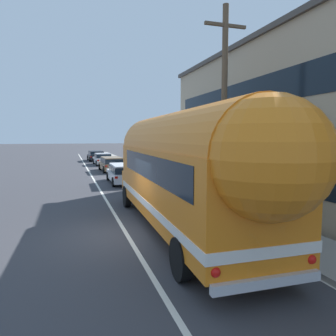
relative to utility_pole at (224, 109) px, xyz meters
The scene contains 9 objects.
ground_plane 6.30m from the utility_pole, 163.22° to the right, with size 300.00×300.00×0.00m, color #38383D.
lane_markings 11.87m from the utility_pole, 103.62° to the left, with size 3.80×80.00×0.01m.
sidewalk_slab 9.74m from the utility_pole, 86.91° to the left, with size 2.17×90.00×0.15m, color gray.
utility_pole is the anchor object (origin of this frame).
painted_bus 3.88m from the utility_pole, 139.49° to the right, with size 2.78×12.37×4.12m.
car_lead 11.23m from the utility_pole, 103.19° to the left, with size 1.97×4.69×1.37m.
car_second 18.85m from the utility_pole, 96.83° to the left, with size 2.11×4.60×1.37m.
car_third 26.22m from the utility_pole, 94.98° to the left, with size 2.06×4.54×1.37m.
car_fourth 32.50m from the utility_pole, 94.52° to the left, with size 2.12×4.64×1.37m.
Camera 1 is at (-1.79, -10.22, 3.29)m, focal length 33.26 mm.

